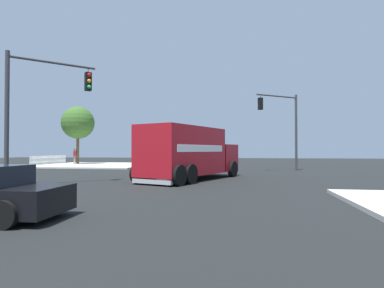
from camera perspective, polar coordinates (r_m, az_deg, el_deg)
The scene contains 9 objects.
ground_plane at distance 20.65m, azimuth -0.45°, elevation -5.79°, with size 100.00×100.00×0.00m, color black.
sidewalk_corner_near at distance 36.62m, azimuth -16.62°, elevation -3.59°, with size 11.65×11.65×0.14m, color beige.
delivery_truck at distance 18.29m, azimuth -0.43°, elevation -1.59°, with size 8.13×5.21×2.96m.
traffic_light_primary at distance 17.14m, azimuth -25.71°, elevation 7.02°, with size 2.96×3.00×6.23m.
traffic_light_secondary at distance 27.69m, azimuth 16.03°, elevation 4.04°, with size 2.45×3.44×6.35m.
pickup_tan at distance 32.05m, azimuth -5.45°, elevation -2.81°, with size 2.40×5.27×1.38m.
pedestrian_near_corner at distance 39.20m, azimuth -20.04°, elevation -1.86°, with size 0.38×0.45×1.73m.
picket_fence_run at distance 39.38m, azimuth -23.93°, elevation -2.56°, with size 6.58×0.05×0.95m.
shade_tree_near at distance 39.37m, azimuth -19.52°, elevation 3.54°, with size 3.71×3.71×6.57m.
Camera 1 is at (20.27, 3.59, 1.69)m, focal length 30.18 mm.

